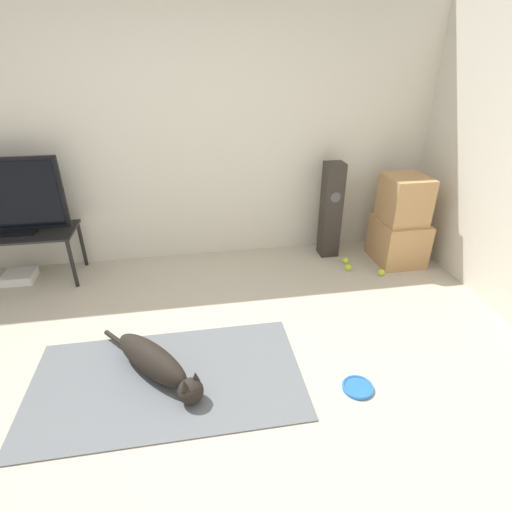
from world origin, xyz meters
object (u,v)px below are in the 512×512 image
at_px(cardboard_box_upper, 405,199).
at_px(tennis_ball_near_speaker, 381,272).
at_px(cardboard_box_lower, 398,241).
at_px(dog, 156,363).
at_px(tennis_ball_loose_on_carpet, 348,267).
at_px(tv_stand, 20,238).
at_px(game_console, 19,277).
at_px(frisbee, 358,387).
at_px(floor_speaker, 331,210).
at_px(tv, 7,197).
at_px(tennis_ball_by_boxes, 346,261).

bearing_deg(cardboard_box_upper, tennis_ball_near_speaker, -134.47).
relative_size(cardboard_box_lower, cardboard_box_upper, 1.09).
xyz_separation_m(dog, tennis_ball_loose_on_carpet, (1.85, 1.20, -0.09)).
bearing_deg(tv_stand, cardboard_box_upper, -3.52).
bearing_deg(game_console, frisbee, -34.81).
height_order(cardboard_box_upper, floor_speaker, floor_speaker).
height_order(cardboard_box_lower, cardboard_box_upper, cardboard_box_upper).
height_order(tv, tennis_ball_near_speaker, tv).
relative_size(tv, tennis_ball_loose_on_carpet, 14.52).
bearing_deg(tennis_ball_loose_on_carpet, game_console, 173.81).
bearing_deg(cardboard_box_upper, dog, -151.27).
xyz_separation_m(frisbee, tennis_ball_by_boxes, (0.56, 1.68, 0.02)).
distance_m(dog, floor_speaker, 2.41).
height_order(dog, tennis_ball_near_speaker, dog).
height_order(frisbee, cardboard_box_lower, cardboard_box_lower).
relative_size(frisbee, game_console, 0.74).
bearing_deg(tv, floor_speaker, 0.79).
bearing_deg(dog, frisbee, -14.40).
height_order(floor_speaker, tennis_ball_near_speaker, floor_speaker).
relative_size(frisbee, tennis_ball_loose_on_carpet, 3.21).
xyz_separation_m(dog, tennis_ball_near_speaker, (2.14, 1.04, -0.09)).
height_order(tv_stand, tv, tv).
bearing_deg(frisbee, game_console, 145.19).
distance_m(cardboard_box_upper, floor_speaker, 0.73).
xyz_separation_m(tennis_ball_loose_on_carpet, game_console, (-3.25, 0.35, 0.01)).
relative_size(cardboard_box_upper, tv_stand, 0.46).
bearing_deg(tv, game_console, -175.11).
xyz_separation_m(frisbee, tv, (-2.61, 1.90, 0.83)).
distance_m(cardboard_box_lower, tennis_ball_near_speaker, 0.45).
bearing_deg(tennis_ball_near_speaker, dog, -154.03).
xyz_separation_m(dog, tennis_ball_by_boxes, (1.88, 1.34, -0.09)).
relative_size(floor_speaker, tennis_ball_by_boxes, 15.38).
bearing_deg(dog, floor_speaker, 42.20).
distance_m(frisbee, tv, 3.34).
bearing_deg(tennis_ball_by_boxes, tv_stand, 176.16).
bearing_deg(tv, tennis_ball_loose_on_carpet, -6.56).
bearing_deg(tennis_ball_by_boxes, floor_speaker, 114.53).
relative_size(tv, tennis_ball_near_speaker, 14.52).
distance_m(frisbee, cardboard_box_lower, 2.02).
xyz_separation_m(cardboard_box_upper, tv_stand, (-3.71, 0.23, -0.24)).
distance_m(dog, tennis_ball_loose_on_carpet, 2.21).
distance_m(cardboard_box_upper, tennis_ball_by_boxes, 0.85).
height_order(tennis_ball_by_boxes, tennis_ball_loose_on_carpet, same).
distance_m(dog, game_console, 2.09).
xyz_separation_m(cardboard_box_lower, tennis_ball_near_speaker, (-0.29, -0.29, -0.19)).
height_order(dog, game_console, dog).
height_order(floor_speaker, tennis_ball_by_boxes, floor_speaker).
height_order(floor_speaker, tv, tv).
bearing_deg(dog, tv, 129.59).
height_order(floor_speaker, game_console, floor_speaker).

